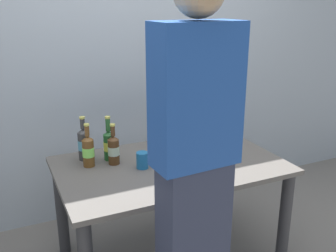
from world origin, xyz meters
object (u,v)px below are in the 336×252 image
beer_bottle_dark (109,144)px  beer_bottle_brown (88,150)px  person_figure (195,161)px  beer_bottle_amber (114,149)px  coffee_mug (143,160)px  laptop (183,145)px  beer_bottle_green (84,143)px

beer_bottle_dark → beer_bottle_brown: bearing=-162.4°
beer_bottle_dark → person_figure: size_ratio=0.16×
person_figure → beer_bottle_amber: bearing=102.9°
beer_bottle_dark → coffee_mug: size_ratio=2.65×
laptop → person_figure: size_ratio=0.18×
beer_bottle_green → coffee_mug: beer_bottle_green is taller
beer_bottle_green → person_figure: 0.96m
laptop → coffee_mug: bearing=-158.8°
beer_bottle_dark → beer_bottle_brown: size_ratio=1.06×
beer_bottle_green → coffee_mug: bearing=-43.8°
beer_bottle_amber → coffee_mug: (0.14, -0.13, -0.05)m
person_figure → coffee_mug: person_figure is taller
beer_bottle_amber → coffee_mug: 0.20m
laptop → beer_bottle_brown: bearing=177.0°
laptop → person_figure: person_figure is taller
laptop → beer_bottle_brown: (-0.64, 0.03, 0.06)m
laptop → beer_bottle_dark: (-0.49, 0.08, 0.06)m
laptop → coffee_mug: 0.37m
beer_bottle_brown → coffee_mug: size_ratio=2.51×
person_figure → coffee_mug: size_ratio=17.02×
beer_bottle_dark → beer_bottle_brown: 0.15m
coffee_mug → beer_bottle_dark: bearing=125.1°
beer_bottle_amber → beer_bottle_dark: bearing=95.3°
laptop → beer_bottle_dark: size_ratio=1.18×
beer_bottle_dark → beer_bottle_brown: (-0.14, -0.05, -0.00)m
beer_bottle_dark → beer_bottle_green: 0.16m
beer_bottle_amber → person_figure: bearing=-77.1°
person_figure → beer_bottle_dark: bearing=102.2°
beer_bottle_dark → person_figure: person_figure is taller
beer_bottle_brown → beer_bottle_green: bearing=90.0°
person_figure → laptop: bearing=66.7°
beer_bottle_dark → beer_bottle_amber: bearing=-84.7°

